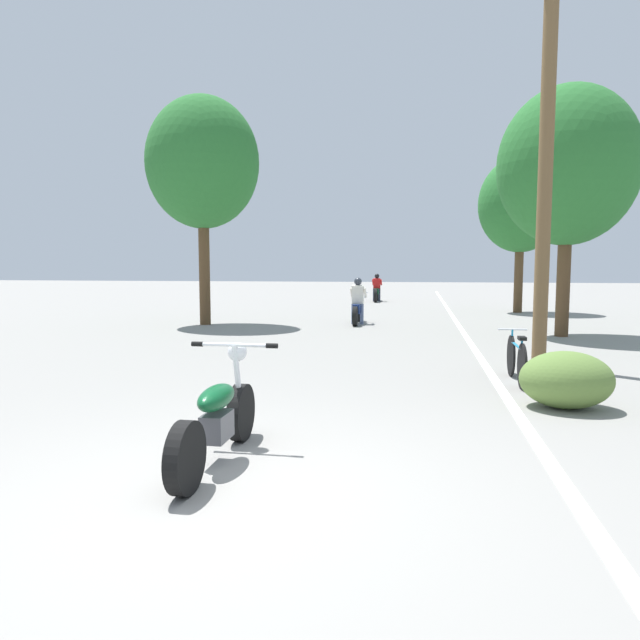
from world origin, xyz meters
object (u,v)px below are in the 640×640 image
object	(u,v)px
motorcycle_rider_far	(377,291)
roadside_tree_right_near	(568,167)
motorcycle_rider_lead	(358,306)
motorcycle_foreground	(218,417)
utility_pole	(546,153)
bicycle_parked	(516,359)
roadside_tree_left	(202,163)
roadside_tree_right_far	(521,205)

from	to	relation	value
motorcycle_rider_far	roadside_tree_right_near	bearing A→B (deg)	-67.41
motorcycle_rider_far	motorcycle_rider_lead	bearing A→B (deg)	-88.72
motorcycle_foreground	motorcycle_rider_far	world-z (taller)	motorcycle_rider_far
utility_pole	motorcycle_foreground	world-z (taller)	utility_pole
utility_pole	motorcycle_foreground	size ratio (longest dim) A/B	3.65
motorcycle_rider_lead	bicycle_parked	size ratio (longest dim) A/B	1.20
roadside_tree_left	bicycle_parked	bearing A→B (deg)	-43.46
roadside_tree_right_far	motorcycle_foreground	distance (m)	18.82
motorcycle_foreground	roadside_tree_right_near	bearing A→B (deg)	62.86
motorcycle_foreground	bicycle_parked	size ratio (longest dim) A/B	1.18
roadside_tree_right_near	motorcycle_rider_lead	world-z (taller)	roadside_tree_right_near
motorcycle_foreground	bicycle_parked	world-z (taller)	motorcycle_foreground
motorcycle_rider_lead	bicycle_parked	bearing A→B (deg)	-68.50
roadside_tree_right_near	roadside_tree_left	world-z (taller)	roadside_tree_left
roadside_tree_right_near	roadside_tree_right_far	bearing A→B (deg)	88.70
bicycle_parked	roadside_tree_left	bearing A→B (deg)	136.54
motorcycle_foreground	bicycle_parked	distance (m)	5.16
roadside_tree_right_near	bicycle_parked	world-z (taller)	roadside_tree_right_near
utility_pole	bicycle_parked	world-z (taller)	utility_pole
utility_pole	bicycle_parked	distance (m)	3.66
roadside_tree_right_near	motorcycle_foreground	world-z (taller)	roadside_tree_right_near
utility_pole	motorcycle_foreground	xyz separation A→B (m)	(-3.78, -5.60, -3.22)
utility_pole	bicycle_parked	size ratio (longest dim) A/B	4.31
utility_pole	motorcycle_rider_far	distance (m)	18.65
roadside_tree_left	bicycle_parked	distance (m)	11.49
roadside_tree_right_far	roadside_tree_left	size ratio (longest dim) A/B	0.87
roadside_tree_right_far	motorcycle_foreground	world-z (taller)	roadside_tree_right_far
roadside_tree_left	roadside_tree_right_near	bearing A→B (deg)	-7.16
roadside_tree_left	bicycle_parked	size ratio (longest dim) A/B	4.06
motorcycle_rider_lead	roadside_tree_right_far	bearing A→B (deg)	44.10
roadside_tree_left	motorcycle_rider_lead	xyz separation A→B (m)	(4.46, 0.97, -4.18)
roadside_tree_left	motorcycle_rider_lead	world-z (taller)	roadside_tree_left
roadside_tree_right_near	motorcycle_rider_lead	distance (m)	6.78
utility_pole	roadside_tree_right_far	world-z (taller)	utility_pole
motorcycle_rider_far	bicycle_parked	xyz separation A→B (m)	(3.51, -19.44, -0.17)
motorcycle_rider_far	bicycle_parked	size ratio (longest dim) A/B	1.34
bicycle_parked	roadside_tree_right_near	bearing A→B (deg)	71.42
roadside_tree_right_far	motorcycle_rider_far	xyz separation A→B (m)	(-5.73, 5.86, -3.47)
roadside_tree_right_near	roadside_tree_left	bearing A→B (deg)	172.84
roadside_tree_right_far	motorcycle_foreground	xyz separation A→B (m)	(-5.38, -17.67, -3.59)
roadside_tree_left	motorcycle_rider_far	bearing A→B (deg)	70.86
bicycle_parked	utility_pole	bearing A→B (deg)	67.85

